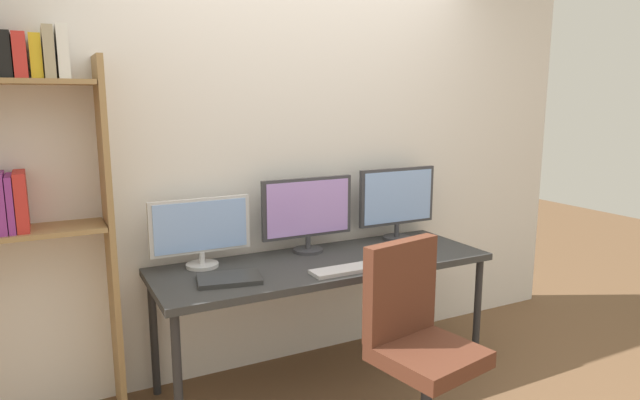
# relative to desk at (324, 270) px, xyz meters

# --- Properties ---
(wall_back) EXTENTS (4.36, 0.10, 2.60)m
(wall_back) POSITION_rel_desk_xyz_m (0.00, 0.42, 0.61)
(wall_back) COLOR silver
(wall_back) RESTS_ON ground_plane
(desk) EXTENTS (1.96, 0.68, 0.74)m
(desk) POSITION_rel_desk_xyz_m (0.00, 0.00, 0.00)
(desk) COLOR #333333
(desk) RESTS_ON ground_plane
(bookshelf) EXTENTS (0.83, 0.28, 2.04)m
(bookshelf) POSITION_rel_desk_xyz_m (-1.57, 0.23, 0.64)
(bookshelf) COLOR #9E7A4C
(bookshelf) RESTS_ON ground_plane
(office_chair) EXTENTS (0.52, 0.52, 0.99)m
(office_chair) POSITION_rel_desk_xyz_m (0.13, -0.74, -0.28)
(office_chair) COLOR #2D2D33
(office_chair) RESTS_ON ground_plane
(monitor_left) EXTENTS (0.56, 0.18, 0.39)m
(monitor_left) POSITION_rel_desk_xyz_m (-0.66, 0.21, 0.27)
(monitor_left) COLOR silver
(monitor_left) RESTS_ON desk
(monitor_center) EXTENTS (0.59, 0.18, 0.46)m
(monitor_center) POSITION_rel_desk_xyz_m (0.00, 0.21, 0.31)
(monitor_center) COLOR #38383D
(monitor_center) RESTS_ON desk
(monitor_right) EXTENTS (0.57, 0.18, 0.48)m
(monitor_right) POSITION_rel_desk_xyz_m (0.66, 0.21, 0.32)
(monitor_right) COLOR #38383D
(monitor_right) RESTS_ON desk
(keyboard_main) EXTENTS (0.37, 0.13, 0.02)m
(keyboard_main) POSITION_rel_desk_xyz_m (0.00, -0.23, 0.06)
(keyboard_main) COLOR silver
(keyboard_main) RESTS_ON desk
(computer_mouse) EXTENTS (0.06, 0.10, 0.03)m
(computer_mouse) POSITION_rel_desk_xyz_m (0.36, -0.19, 0.07)
(computer_mouse) COLOR silver
(computer_mouse) RESTS_ON desk
(laptop_closed) EXTENTS (0.36, 0.28, 0.02)m
(laptop_closed) POSITION_rel_desk_xyz_m (-0.60, -0.09, 0.07)
(laptop_closed) COLOR #2D2D2D
(laptop_closed) RESTS_ON desk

